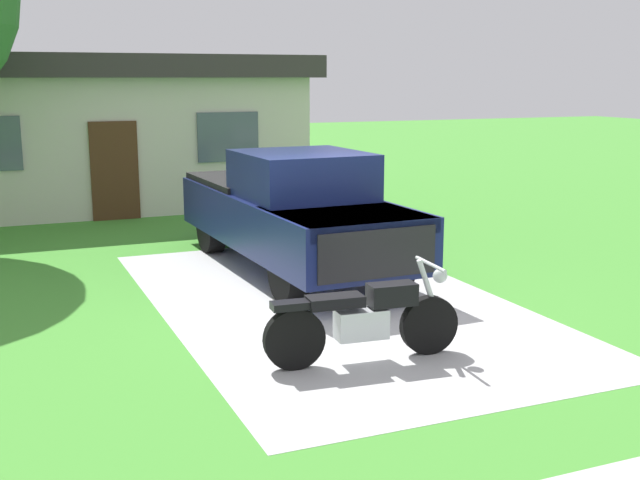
# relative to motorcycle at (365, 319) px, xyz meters

# --- Properties ---
(ground_plane) EXTENTS (80.00, 80.00, 0.00)m
(ground_plane) POSITION_rel_motorcycle_xyz_m (0.57, 2.23, -0.47)
(ground_plane) COLOR #469633
(driveway_pad) EXTENTS (4.53, 7.84, 0.01)m
(driveway_pad) POSITION_rel_motorcycle_xyz_m (0.57, 2.23, -0.47)
(driveway_pad) COLOR silver
(driveway_pad) RESTS_ON ground
(motorcycle) EXTENTS (2.21, 0.70, 1.09)m
(motorcycle) POSITION_rel_motorcycle_xyz_m (0.00, 0.00, 0.00)
(motorcycle) COLOR black
(motorcycle) RESTS_ON ground
(pickup_truck) EXTENTS (2.21, 5.69, 1.90)m
(pickup_truck) POSITION_rel_motorcycle_xyz_m (0.80, 4.34, 0.48)
(pickup_truck) COLOR black
(pickup_truck) RESTS_ON ground
(neighbor_house) EXTENTS (9.60, 5.60, 3.50)m
(neighbor_house) POSITION_rel_motorcycle_xyz_m (-1.11, 12.44, 1.32)
(neighbor_house) COLOR beige
(neighbor_house) RESTS_ON ground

